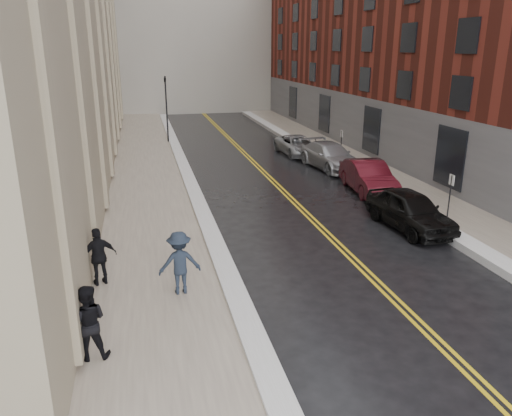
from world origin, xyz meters
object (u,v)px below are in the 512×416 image
car_maroon (368,177)px  pedestrian_b (180,263)px  car_black (410,210)px  car_silver_near (330,156)px  car_silver_far (298,145)px  pedestrian_a (88,322)px  pedestrian_c (99,256)px

car_maroon → pedestrian_b: size_ratio=2.53×
car_black → car_silver_near: car_black is taller
pedestrian_b → car_black: bearing=-161.1°
car_silver_near → car_silver_far: size_ratio=1.13×
car_silver_near → pedestrian_a: size_ratio=2.88×
car_silver_near → pedestrian_b: bearing=-132.7°
pedestrian_b → pedestrian_c: (-2.40, 1.15, -0.05)m
car_silver_near → car_silver_far: bearing=91.6°
car_black → car_silver_far: 15.53m
pedestrian_a → pedestrian_c: bearing=-88.7°
car_black → car_maroon: 5.61m
car_silver_far → pedestrian_b: bearing=-120.8°
car_silver_near → car_silver_far: 4.47m
car_silver_far → pedestrian_b: (-9.89, -19.44, 0.47)m
car_silver_far → car_maroon: bearing=-89.8°
pedestrian_b → pedestrian_c: 2.66m
pedestrian_b → car_maroon: bearing=-140.9°
car_maroon → pedestrian_a: pedestrian_a is taller
car_silver_near → pedestrian_b: (-10.60, -15.03, 0.35)m
car_black → car_maroon: size_ratio=0.96×
car_black → pedestrian_a: bearing=-155.5°
car_silver_far → car_silver_near: bearing=-84.7°
pedestrian_a → car_silver_near: bearing=-124.7°
car_silver_far → pedestrian_b: pedestrian_b is taller
car_black → car_maroon: bearing=78.2°
car_black → pedestrian_a: size_ratio=2.52×
car_silver_near → pedestrian_c: 19.03m
car_maroon → pedestrian_b: pedestrian_b is taller
car_maroon → pedestrian_a: size_ratio=2.63×
pedestrian_a → pedestrian_b: size_ratio=0.96×
car_maroon → car_silver_far: 9.98m
car_maroon → pedestrian_b: (-10.60, -9.49, 0.31)m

